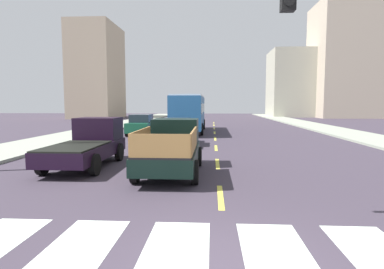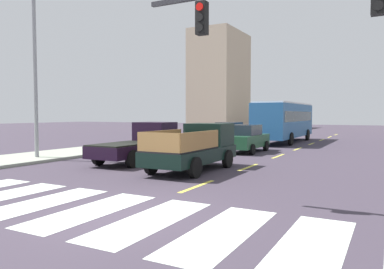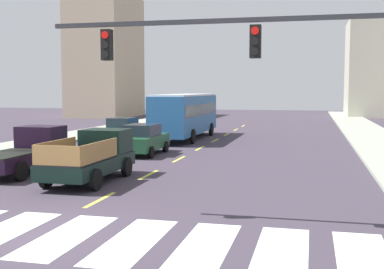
{
  "view_description": "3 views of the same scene",
  "coord_description": "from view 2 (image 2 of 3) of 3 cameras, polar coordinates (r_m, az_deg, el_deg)",
  "views": [
    {
      "loc": [
        -0.25,
        -4.91,
        2.6
      ],
      "look_at": [
        -1.25,
        11.31,
        1.04
      ],
      "focal_mm": 30.33,
      "sensor_mm": 36.0,
      "label": 1
    },
    {
      "loc": [
        5.61,
        -6.85,
        2.39
      ],
      "look_at": [
        -2.41,
        8.12,
        1.45
      ],
      "focal_mm": 34.89,
      "sensor_mm": 36.0,
      "label": 2
    },
    {
      "loc": [
        6.76,
        -11.01,
        3.62
      ],
      "look_at": [
        2.14,
        8.06,
        1.86
      ],
      "focal_mm": 46.51,
      "sensor_mm": 36.0,
      "label": 3
    }
  ],
  "objects": [
    {
      "name": "city_bus",
      "position": [
        32.3,
        13.97,
        2.28
      ],
      "size": [
        2.72,
        10.8,
        3.32
      ],
      "rotation": [
        0.0,
        0.0,
        0.0
      ],
      "color": "#24578D",
      "rests_on": "ground"
    },
    {
      "name": "sedan_near_right",
      "position": [
        30.57,
        5.78,
        0.27
      ],
      "size": [
        2.02,
        4.4,
        1.72
      ],
      "rotation": [
        0.0,
        0.0,
        0.01
      ],
      "color": "#165237",
      "rests_on": "ground"
    },
    {
      "name": "crosswalk_stripe_3",
      "position": [
        10.99,
        -21.88,
        -9.62
      ],
      "size": [
        1.18,
        3.88,
        0.01
      ],
      "primitive_type": "cube",
      "color": "silver",
      "rests_on": "ground"
    },
    {
      "name": "sedan_mid",
      "position": [
        23.58,
        8.16,
        -0.6
      ],
      "size": [
        2.02,
        4.4,
        1.72
      ],
      "rotation": [
        0.0,
        0.0,
        -0.02
      ],
      "color": "#1D492D",
      "rests_on": "ground"
    },
    {
      "name": "pickup_stakebed",
      "position": [
        16.06,
        0.69,
        -2.04
      ],
      "size": [
        2.18,
        5.2,
        1.96
      ],
      "rotation": [
        0.0,
        0.0,
        0.01
      ],
      "color": "black",
      "rests_on": "ground"
    },
    {
      "name": "crosswalk_stripe_5",
      "position": [
        8.66,
        -6.37,
        -12.86
      ],
      "size": [
        1.18,
        3.88,
        0.01
      ],
      "primitive_type": "cube",
      "color": "silver",
      "rests_on": "ground"
    },
    {
      "name": "lane_dash_4",
      "position": [
        31.45,
        17.81,
        -1.35
      ],
      "size": [
        0.16,
        2.4,
        0.01
      ],
      "primitive_type": "cube",
      "color": "gold",
      "rests_on": "ground"
    },
    {
      "name": "lane_dash_1",
      "position": [
        16.99,
        8.62,
        -4.96
      ],
      "size": [
        0.16,
        2.4,
        0.01
      ],
      "primitive_type": "cube",
      "color": "gold",
      "rests_on": "ground"
    },
    {
      "name": "lane_dash_7",
      "position": [
        46.26,
        21.16,
        -0.02
      ],
      "size": [
        0.16,
        2.4,
        0.01
      ],
      "primitive_type": "cube",
      "color": "gold",
      "rests_on": "ground"
    },
    {
      "name": "crosswalk_stripe_4",
      "position": [
        9.74,
        -15.09,
        -11.15
      ],
      "size": [
        1.18,
        3.88,
        0.01
      ],
      "primitive_type": "cube",
      "color": "silver",
      "rests_on": "ground"
    },
    {
      "name": "lane_dash_0",
      "position": [
        12.45,
        0.82,
        -7.91
      ],
      "size": [
        0.16,
        2.4,
        0.01
      ],
      "primitive_type": "cube",
      "color": "gold",
      "rests_on": "ground"
    },
    {
      "name": "lane_dash_3",
      "position": [
        26.56,
        15.86,
        -2.12
      ],
      "size": [
        0.16,
        2.4,
        0.01
      ],
      "primitive_type": "cube",
      "color": "gold",
      "rests_on": "ground"
    },
    {
      "name": "streetlight_left",
      "position": [
        21.03,
        -22.61,
        9.96
      ],
      "size": [
        2.2,
        0.28,
        9.0
      ],
      "color": "gray",
      "rests_on": "ground"
    },
    {
      "name": "crosswalk_stripe_2",
      "position": [
        12.36,
        -27.18,
        -8.33
      ],
      "size": [
        1.18,
        3.88,
        0.01
      ],
      "primitive_type": "cube",
      "color": "silver",
      "rests_on": "ground"
    },
    {
      "name": "lane_dash_5",
      "position": [
        36.37,
        19.23,
        -0.79
      ],
      "size": [
        0.16,
        2.4,
        0.01
      ],
      "primitive_type": "cube",
      "color": "gold",
      "rests_on": "ground"
    },
    {
      "name": "crosswalk_stripe_7",
      "position": [
        7.36,
        17.81,
        -15.93
      ],
      "size": [
        1.18,
        3.88,
        0.01
      ],
      "primitive_type": "cube",
      "color": "silver",
      "rests_on": "ground"
    },
    {
      "name": "ground_plane",
      "position": [
        9.17,
        -11.0,
        -12.01
      ],
      "size": [
        160.0,
        160.0,
        0.0
      ],
      "primitive_type": "plane",
      "color": "#3D3441"
    },
    {
      "name": "sidewalk_left",
      "position": [
        30.12,
        -5.96,
        -1.27
      ],
      "size": [
        3.9,
        110.0,
        0.15
      ],
      "primitive_type": "cube",
      "color": "#99A08E",
      "rests_on": "ground"
    },
    {
      "name": "lane_dash_2",
      "position": [
        21.73,
        13.04,
        -3.24
      ],
      "size": [
        0.16,
        2.4,
        0.01
      ],
      "primitive_type": "cube",
      "color": "gold",
      "rests_on": "ground"
    },
    {
      "name": "lane_dash_6",
      "position": [
        41.31,
        20.31,
        -0.36
      ],
      "size": [
        0.16,
        2.4,
        0.01
      ],
      "primitive_type": "cube",
      "color": "gold",
      "rests_on": "ground"
    },
    {
      "name": "pickup_dark",
      "position": [
        18.92,
        -7.69,
        -1.33
      ],
      "size": [
        2.18,
        5.2,
        1.96
      ],
      "rotation": [
        0.0,
        0.0,
        0.01
      ],
      "color": "black",
      "rests_on": "ground"
    },
    {
      "name": "block_mid_left",
      "position": [
        65.59,
        4.28,
        8.26
      ],
      "size": [
        7.27,
        11.36,
        16.47
      ],
      "primitive_type": "cube",
      "color": "tan",
      "rests_on": "ground"
    },
    {
      "name": "crosswalk_stripe_6",
      "position": [
        7.84,
        4.64,
        -14.58
      ],
      "size": [
        1.18,
        3.88,
        0.01
      ],
      "primitive_type": "cube",
      "color": "silver",
      "rests_on": "ground"
    }
  ]
}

